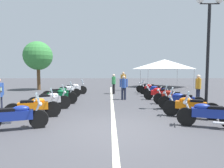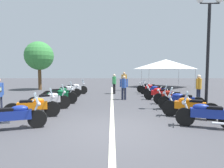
% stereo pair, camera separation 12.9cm
% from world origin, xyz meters
% --- Properties ---
extents(ground_plane, '(80.00, 80.00, 0.00)m').
position_xyz_m(ground_plane, '(0.00, 0.00, 0.00)').
color(ground_plane, '#424247').
extents(lane_centre_stripe, '(20.21, 0.16, 0.01)m').
position_xyz_m(lane_centre_stripe, '(5.27, 0.00, 0.00)').
color(lane_centre_stripe, beige).
rests_on(lane_centre_stripe, ground_plane).
extents(motorcycle_left_row_0, '(0.87, 1.99, 1.20)m').
position_xyz_m(motorcycle_left_row_0, '(0.11, 3.17, 0.46)').
color(motorcycle_left_row_0, black).
rests_on(motorcycle_left_row_0, ground_plane).
extents(motorcycle_left_row_1, '(0.89, 2.09, 1.22)m').
position_xyz_m(motorcycle_left_row_1, '(1.60, 3.19, 0.47)').
color(motorcycle_left_row_1, black).
rests_on(motorcycle_left_row_1, ground_plane).
extents(motorcycle_left_row_2, '(0.95, 1.96, 1.23)m').
position_xyz_m(motorcycle_left_row_2, '(3.20, 3.06, 0.48)').
color(motorcycle_left_row_2, black).
rests_on(motorcycle_left_row_2, ground_plane).
extents(motorcycle_left_row_3, '(0.75, 2.12, 1.02)m').
position_xyz_m(motorcycle_left_row_3, '(4.67, 3.05, 0.47)').
color(motorcycle_left_row_3, black).
rests_on(motorcycle_left_row_3, ground_plane).
extents(motorcycle_left_row_4, '(0.91, 2.08, 1.22)m').
position_xyz_m(motorcycle_left_row_4, '(5.97, 3.32, 0.47)').
color(motorcycle_left_row_4, black).
rests_on(motorcycle_left_row_4, ground_plane).
extents(motorcycle_left_row_5, '(0.75, 1.99, 0.99)m').
position_xyz_m(motorcycle_left_row_5, '(7.47, 3.23, 0.45)').
color(motorcycle_left_row_5, black).
rests_on(motorcycle_left_row_5, ground_plane).
extents(motorcycle_left_row_6, '(1.00, 2.10, 1.23)m').
position_xyz_m(motorcycle_left_row_6, '(8.98, 3.04, 0.48)').
color(motorcycle_left_row_6, black).
rests_on(motorcycle_left_row_6, ground_plane).
extents(motorcycle_right_row_0, '(0.89, 1.94, 1.21)m').
position_xyz_m(motorcycle_right_row_0, '(0.34, -3.16, 0.47)').
color(motorcycle_right_row_0, black).
rests_on(motorcycle_right_row_0, ground_plane).
extents(motorcycle_right_row_1, '(1.11, 2.06, 1.22)m').
position_xyz_m(motorcycle_right_row_1, '(1.62, -3.14, 0.48)').
color(motorcycle_right_row_1, black).
rests_on(motorcycle_right_row_1, ground_plane).
extents(motorcycle_right_row_2, '(0.88, 2.15, 1.23)m').
position_xyz_m(motorcycle_right_row_2, '(3.02, -3.31, 0.48)').
color(motorcycle_right_row_2, black).
rests_on(motorcycle_right_row_2, ground_plane).
extents(motorcycle_right_row_3, '(0.97, 1.90, 0.99)m').
position_xyz_m(motorcycle_right_row_3, '(4.48, -3.31, 0.45)').
color(motorcycle_right_row_3, black).
rests_on(motorcycle_right_row_3, ground_plane).
extents(motorcycle_right_row_4, '(0.98, 2.04, 0.98)m').
position_xyz_m(motorcycle_right_row_4, '(6.09, -3.12, 0.45)').
color(motorcycle_right_row_4, black).
rests_on(motorcycle_right_row_4, ground_plane).
extents(motorcycle_right_row_5, '(0.94, 1.95, 1.00)m').
position_xyz_m(motorcycle_right_row_5, '(7.52, -3.26, 0.45)').
color(motorcycle_right_row_5, black).
rests_on(motorcycle_right_row_5, ground_plane).
extents(motorcycle_right_row_6, '(0.98, 1.89, 1.20)m').
position_xyz_m(motorcycle_right_row_6, '(9.00, -3.18, 0.46)').
color(motorcycle_right_row_6, black).
rests_on(motorcycle_right_row_6, ground_plane).
extents(motorcycle_right_row_7, '(0.85, 2.08, 0.98)m').
position_xyz_m(motorcycle_right_row_7, '(10.21, -3.21, 0.45)').
color(motorcycle_right_row_7, black).
rests_on(motorcycle_right_row_7, ground_plane).
extents(street_lamp_twin_globe, '(0.32, 1.22, 5.39)m').
position_xyz_m(street_lamp_twin_globe, '(3.03, -4.54, 3.63)').
color(street_lamp_twin_globe, black).
rests_on(street_lamp_twin_globe, ground_plane).
extents(bystander_0, '(0.32, 0.53, 1.59)m').
position_xyz_m(bystander_0, '(6.30, -0.78, 0.93)').
color(bystander_0, '#1E2338').
rests_on(bystander_0, ground_plane).
extents(bystander_2, '(0.32, 0.53, 1.78)m').
position_xyz_m(bystander_2, '(11.96, -1.16, 1.05)').
color(bystander_2, '#1E2338').
rests_on(bystander_2, ground_plane).
extents(bystander_3, '(0.36, 0.44, 1.68)m').
position_xyz_m(bystander_3, '(5.16, -5.16, 0.98)').
color(bystander_3, '#1E2338').
rests_on(bystander_3, ground_plane).
extents(bystander_4, '(0.51, 0.32, 1.63)m').
position_xyz_m(bystander_4, '(9.39, -0.19, 0.95)').
color(bystander_4, black).
rests_on(bystander_4, ground_plane).
extents(roadside_tree_0, '(2.80, 2.80, 4.77)m').
position_xyz_m(roadside_tree_0, '(12.62, 7.19, 3.35)').
color(roadside_tree_0, brown).
rests_on(roadside_tree_0, ground_plane).
extents(event_tent, '(5.30, 5.30, 3.20)m').
position_xyz_m(event_tent, '(15.60, -6.20, 2.65)').
color(event_tent, white).
rests_on(event_tent, ground_plane).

